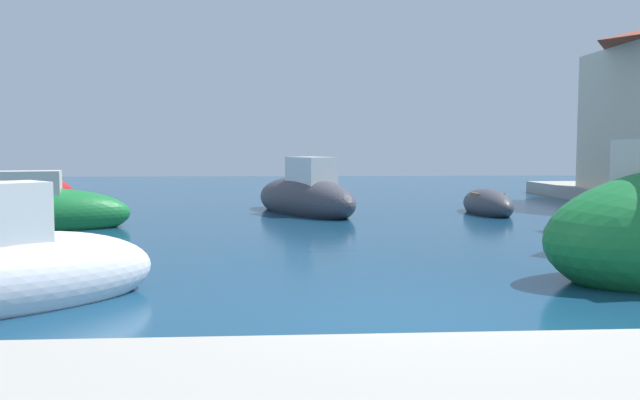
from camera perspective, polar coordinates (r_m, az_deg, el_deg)
The scene contains 6 objects.
ground at distance 7.49m, azimuth 6.44°, elevation -10.87°, with size 80.00×80.00×0.00m, color navy.
moored_boat_0 at distance 20.58m, azimuth 14.38°, elevation -0.40°, with size 1.26×3.10×0.98m.
moored_boat_2 at distance 20.08m, azimuth -1.33°, elevation 0.23°, with size 3.83×5.38×2.06m.
moored_boat_3 at distance 17.46m, azimuth -23.33°, elevation -0.94°, with size 4.49×2.42×1.73m.
moored_boat_4 at distance 23.45m, azimuth -25.62°, elevation 0.27°, with size 4.17×5.22×1.55m.
moored_boat_5 at distance 9.08m, azimuth -24.91°, elevation -5.80°, with size 3.60×3.35×1.84m.
Camera 1 is at (-1.28, -7.11, 1.98)m, focal length 36.69 mm.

